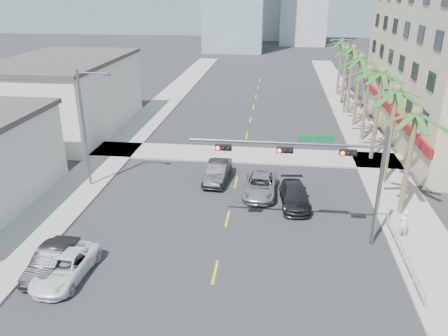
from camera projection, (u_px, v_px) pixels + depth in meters
name	position (u px, v px, depth m)	size (l,w,h in m)	color
ground	(203.00, 324.00, 20.08)	(260.00, 260.00, 0.00)	#262628
sidewalk_right	(381.00, 169.00, 37.07)	(4.00, 120.00, 0.15)	gray
sidewalk_left	(109.00, 157.00, 39.73)	(4.00, 120.00, 0.15)	gray
sidewalk_cross	(242.00, 155.00, 40.24)	(80.00, 4.00, 0.15)	gray
building_left_far	(65.00, 97.00, 46.56)	(11.00, 18.00, 7.20)	beige
traffic_signal_mast	(325.00, 164.00, 24.80)	(11.12, 0.54, 7.20)	slate
palm_tree_0	(417.00, 114.00, 27.10)	(4.80, 4.80, 7.80)	brown
palm_tree_1	(397.00, 90.00, 31.73)	(4.80, 4.80, 8.16)	brown
palm_tree_2	(383.00, 73.00, 36.37)	(4.80, 4.80, 8.52)	brown
palm_tree_3	(370.00, 70.00, 41.41)	(4.80, 4.80, 7.80)	brown
palm_tree_4	(361.00, 59.00, 46.05)	(4.80, 4.80, 8.16)	brown
palm_tree_5	(354.00, 49.00, 50.69)	(4.80, 4.80, 8.52)	brown
palm_tree_6	(347.00, 49.00, 55.72)	(4.80, 4.80, 7.80)	brown
palm_tree_7	(342.00, 42.00, 60.36)	(4.80, 4.80, 8.16)	brown
streetlight_left	(86.00, 124.00, 32.21)	(2.55, 0.25, 9.00)	slate
streetlight_right	(346.00, 72.00, 51.79)	(2.55, 0.25, 9.00)	slate
guardrail	(404.00, 254.00, 24.18)	(0.08, 8.08, 1.00)	silver
car_parked_mid	(51.00, 260.00, 23.56)	(1.48, 4.24, 1.40)	black
car_parked_far	(65.00, 267.00, 23.09)	(2.15, 4.67, 1.30)	white
car_lane_left	(217.00, 172.00, 34.74)	(1.63, 4.67, 1.54)	black
car_lane_center	(260.00, 185.00, 32.52)	(2.33, 5.05, 1.40)	#B1B0B5
car_lane_right	(295.00, 196.00, 30.88)	(1.94, 4.76, 1.38)	black
pedestrian	(404.00, 224.00, 26.51)	(0.67, 0.44, 1.83)	white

